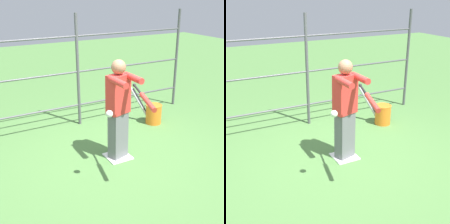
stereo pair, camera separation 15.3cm
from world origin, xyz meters
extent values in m
plane|color=#4C7A3D|center=(0.00, 0.00, 0.00)|extent=(24.00, 24.00, 0.00)
cube|color=white|center=(0.00, 0.00, 0.01)|extent=(0.40, 0.40, 0.02)
cylinder|color=#4C4C51|center=(-2.51, -1.60, 1.13)|extent=(0.06, 0.06, 2.25)
cylinder|color=#4C4C51|center=(0.00, -1.60, 1.13)|extent=(0.06, 0.06, 2.25)
cylinder|color=#4C4C51|center=(0.00, -1.60, 0.43)|extent=(5.01, 0.04, 0.04)
cylinder|color=#4C4C51|center=(0.00, -1.60, 1.13)|extent=(5.01, 0.04, 0.04)
cylinder|color=#4C4C51|center=(0.00, -1.60, 1.82)|extent=(5.01, 0.04, 0.04)
cube|color=slate|center=(0.00, 0.00, 0.40)|extent=(0.34, 0.26, 0.81)
cube|color=red|center=(0.00, 0.00, 1.12)|extent=(0.41, 0.30, 0.63)
sphere|color=#9E7051|center=(0.00, 0.00, 1.56)|extent=(0.23, 0.23, 0.23)
cylinder|color=red|center=(-0.16, 0.18, 1.41)|extent=(0.10, 0.45, 0.10)
cylinder|color=red|center=(0.16, 0.27, 1.41)|extent=(0.10, 0.45, 0.10)
sphere|color=black|center=(0.00, 0.45, 1.39)|extent=(0.05, 0.05, 0.05)
cylinder|color=black|center=(0.04, 0.60, 1.37)|extent=(0.11, 0.31, 0.07)
cylinder|color=red|center=(0.14, 0.98, 1.32)|extent=(0.18, 0.48, 0.12)
sphere|color=white|center=(0.53, 0.67, 1.13)|extent=(0.10, 0.10, 0.10)
cylinder|color=orange|center=(-1.38, -0.88, 0.20)|extent=(0.33, 0.33, 0.40)
torus|color=orange|center=(-1.38, -0.88, 0.40)|extent=(0.34, 0.34, 0.01)
cylinder|color=#B2B2B7|center=(-1.19, -1.13, 0.40)|extent=(0.37, 0.47, 0.75)
cylinder|color=black|center=(-1.22, -1.11, 0.37)|extent=(0.32, 0.42, 0.69)
camera|label=1|loc=(2.35, 4.01, 2.67)|focal=50.00mm
camera|label=2|loc=(2.21, 4.08, 2.67)|focal=50.00mm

